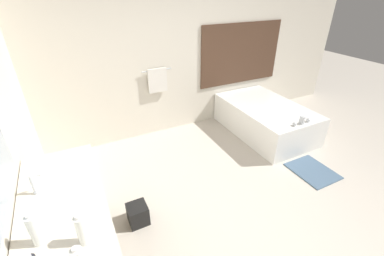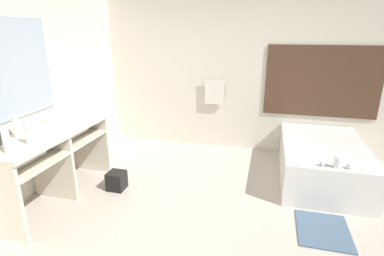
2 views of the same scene
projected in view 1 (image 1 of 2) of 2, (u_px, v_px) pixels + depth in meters
ground_plane at (246, 205)px, 3.14m from camera, size 16.00×16.00×0.00m
wall_back_with_blinds at (174, 55)px, 4.23m from camera, size 7.40×0.13×2.70m
vanity_counter at (69, 225)px, 2.09m from camera, size 0.64×1.64×0.88m
sink_faucet at (34, 185)px, 2.04m from camera, size 0.09×0.04×0.18m
bathtub at (265, 117)px, 4.57m from camera, size 1.07×1.73×0.65m
water_bottle_2 at (82, 230)px, 1.63m from camera, size 0.07×0.07×0.25m
water_bottle_3 at (34, 230)px, 1.63m from camera, size 0.07×0.07×0.26m
waste_bin at (138, 214)px, 2.87m from camera, size 0.22×0.22×0.24m
bath_mat at (312, 171)px, 3.70m from camera, size 0.52×0.62×0.02m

